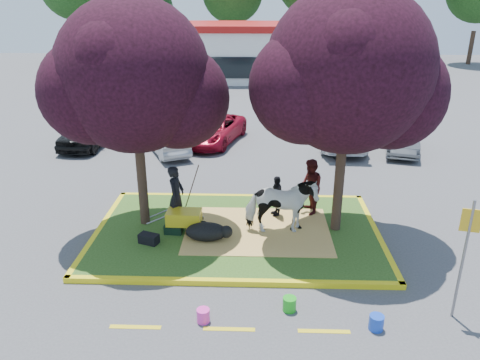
{
  "coord_description": "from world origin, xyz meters",
  "views": [
    {
      "loc": [
        0.51,
        -12.2,
        6.59
      ],
      "look_at": [
        0.07,
        0.5,
        1.53
      ],
      "focal_mm": 35.0,
      "sensor_mm": 36.0,
      "label": 1
    }
  ],
  "objects_px": {
    "wheelbarrow": "(184,218)",
    "bucket_green": "(289,304)",
    "car_black": "(90,130)",
    "sign_post": "(466,247)",
    "calf": "(206,232)",
    "car_silver": "(167,140)",
    "cow": "(281,206)",
    "bucket_pink": "(203,315)",
    "handler": "(176,196)",
    "bucket_blue": "(376,322)"
  },
  "relations": [
    {
      "from": "bucket_green",
      "to": "calf",
      "type": "bearing_deg",
      "value": 126.59
    },
    {
      "from": "bucket_green",
      "to": "bucket_pink",
      "type": "distance_m",
      "value": 1.94
    },
    {
      "from": "cow",
      "to": "car_silver",
      "type": "distance_m",
      "value": 9.01
    },
    {
      "from": "bucket_blue",
      "to": "bucket_green",
      "type": "bearing_deg",
      "value": 162.15
    },
    {
      "from": "wheelbarrow",
      "to": "car_black",
      "type": "xyz_separation_m",
      "value": [
        -5.72,
        8.8,
        0.12
      ]
    },
    {
      "from": "calf",
      "to": "handler",
      "type": "bearing_deg",
      "value": 131.53
    },
    {
      "from": "sign_post",
      "to": "calf",
      "type": "bearing_deg",
      "value": 166.43
    },
    {
      "from": "handler",
      "to": "cow",
      "type": "bearing_deg",
      "value": -86.13
    },
    {
      "from": "wheelbarrow",
      "to": "car_black",
      "type": "bearing_deg",
      "value": 124.8
    },
    {
      "from": "bucket_blue",
      "to": "car_silver",
      "type": "height_order",
      "value": "car_silver"
    },
    {
      "from": "handler",
      "to": "sign_post",
      "type": "height_order",
      "value": "sign_post"
    },
    {
      "from": "cow",
      "to": "bucket_pink",
      "type": "relative_size",
      "value": 6.53
    },
    {
      "from": "car_silver",
      "to": "bucket_pink",
      "type": "bearing_deg",
      "value": 78.97
    },
    {
      "from": "wheelbarrow",
      "to": "bucket_pink",
      "type": "height_order",
      "value": "wheelbarrow"
    },
    {
      "from": "cow",
      "to": "bucket_blue",
      "type": "height_order",
      "value": "cow"
    },
    {
      "from": "sign_post",
      "to": "bucket_green",
      "type": "xyz_separation_m",
      "value": [
        -3.57,
        0.08,
        -1.58
      ]
    },
    {
      "from": "sign_post",
      "to": "bucket_blue",
      "type": "xyz_separation_m",
      "value": [
        -1.78,
        -0.5,
        -1.58
      ]
    },
    {
      "from": "bucket_blue",
      "to": "car_silver",
      "type": "bearing_deg",
      "value": 119.18
    },
    {
      "from": "sign_post",
      "to": "bucket_pink",
      "type": "xyz_separation_m",
      "value": [
        -5.45,
        -0.38,
        -1.59
      ]
    },
    {
      "from": "handler",
      "to": "bucket_green",
      "type": "xyz_separation_m",
      "value": [
        3.11,
        -3.83,
        -0.91
      ]
    },
    {
      "from": "bucket_pink",
      "to": "car_black",
      "type": "xyz_separation_m",
      "value": [
        -6.66,
        12.6,
        0.58
      ]
    },
    {
      "from": "handler",
      "to": "car_silver",
      "type": "bearing_deg",
      "value": 24.54
    },
    {
      "from": "bucket_pink",
      "to": "car_silver",
      "type": "bearing_deg",
      "value": 103.83
    },
    {
      "from": "calf",
      "to": "car_silver",
      "type": "bearing_deg",
      "value": 103.06
    },
    {
      "from": "wheelbarrow",
      "to": "bucket_green",
      "type": "xyz_separation_m",
      "value": [
        2.82,
        -3.35,
        -0.45
      ]
    },
    {
      "from": "cow",
      "to": "calf",
      "type": "xyz_separation_m",
      "value": [
        -2.09,
        -0.5,
        -0.59
      ]
    },
    {
      "from": "cow",
      "to": "calf",
      "type": "height_order",
      "value": "cow"
    },
    {
      "from": "handler",
      "to": "bucket_pink",
      "type": "bearing_deg",
      "value": -151.97
    },
    {
      "from": "sign_post",
      "to": "car_silver",
      "type": "bearing_deg",
      "value": 140.51
    },
    {
      "from": "bucket_pink",
      "to": "bucket_blue",
      "type": "height_order",
      "value": "bucket_blue"
    },
    {
      "from": "bucket_green",
      "to": "car_black",
      "type": "relative_size",
      "value": 0.08
    },
    {
      "from": "sign_post",
      "to": "bucket_green",
      "type": "distance_m",
      "value": 3.9
    },
    {
      "from": "bucket_green",
      "to": "cow",
      "type": "bearing_deg",
      "value": 91.04
    },
    {
      "from": "bucket_green",
      "to": "car_silver",
      "type": "bearing_deg",
      "value": 113.08
    },
    {
      "from": "calf",
      "to": "handler",
      "type": "distance_m",
      "value": 1.5
    },
    {
      "from": "handler",
      "to": "bucket_green",
      "type": "height_order",
      "value": "handler"
    },
    {
      "from": "cow",
      "to": "calf",
      "type": "distance_m",
      "value": 2.23
    },
    {
      "from": "sign_post",
      "to": "bucket_pink",
      "type": "bearing_deg",
      "value": -162.16
    },
    {
      "from": "calf",
      "to": "car_black",
      "type": "relative_size",
      "value": 0.27
    },
    {
      "from": "sign_post",
      "to": "wheelbarrow",
      "type": "bearing_deg",
      "value": 165.73
    },
    {
      "from": "calf",
      "to": "cow",
      "type": "bearing_deg",
      "value": 8.99
    },
    {
      "from": "cow",
      "to": "handler",
      "type": "distance_m",
      "value": 3.08
    },
    {
      "from": "bucket_blue",
      "to": "bucket_pink",
      "type": "bearing_deg",
      "value": 178.09
    },
    {
      "from": "handler",
      "to": "bucket_blue",
      "type": "bearing_deg",
      "value": -119.94
    },
    {
      "from": "bucket_pink",
      "to": "car_silver",
      "type": "xyz_separation_m",
      "value": [
        -2.84,
        11.54,
        0.43
      ]
    },
    {
      "from": "car_silver",
      "to": "car_black",
      "type": "bearing_deg",
      "value": -40.37
    },
    {
      "from": "car_silver",
      "to": "bucket_blue",
      "type": "bearing_deg",
      "value": 94.31
    },
    {
      "from": "calf",
      "to": "bucket_pink",
      "type": "bearing_deg",
      "value": -89.88
    },
    {
      "from": "handler",
      "to": "sign_post",
      "type": "distance_m",
      "value": 7.77
    },
    {
      "from": "calf",
      "to": "sign_post",
      "type": "relative_size",
      "value": 0.42
    }
  ]
}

